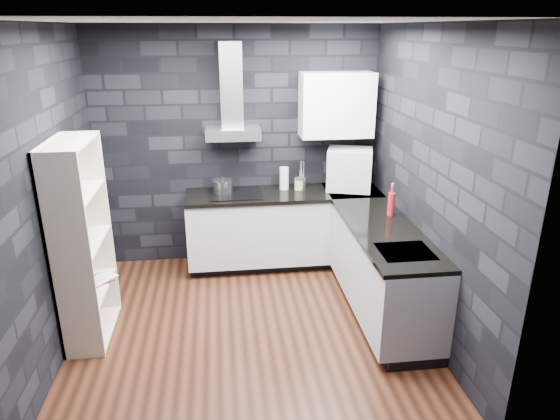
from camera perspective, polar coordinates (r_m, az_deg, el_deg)
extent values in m
plane|color=#411F13|center=(4.83, -3.56, -13.27)|extent=(3.20, 3.20, 0.00)
plane|color=white|center=(4.03, -4.44, 20.74)|extent=(3.20, 3.20, 0.00)
cube|color=black|center=(5.80, -4.90, 7.08)|extent=(3.20, 0.05, 2.70)
cube|color=black|center=(2.74, -1.93, -8.28)|extent=(3.20, 0.05, 2.70)
cube|color=black|center=(4.46, -25.26, 1.17)|extent=(0.05, 3.20, 2.70)
cube|color=black|center=(4.61, 16.67, 2.85)|extent=(0.05, 3.20, 2.70)
cube|color=black|center=(6.01, 0.37, -5.56)|extent=(2.18, 0.50, 0.10)
cube|color=black|center=(5.12, 11.78, -10.92)|extent=(0.50, 1.78, 0.10)
cube|color=silver|center=(5.80, 0.43, -1.90)|extent=(2.20, 0.60, 0.76)
cube|color=silver|center=(4.90, 11.69, -6.65)|extent=(0.60, 1.80, 0.76)
cube|color=black|center=(5.65, 0.46, 1.83)|extent=(2.20, 0.62, 0.04)
cube|color=black|center=(4.73, 11.91, -2.33)|extent=(0.62, 1.80, 0.04)
cube|color=black|center=(5.81, 8.29, 2.15)|extent=(0.62, 0.62, 0.04)
cube|color=silver|center=(5.57, -5.40, 8.71)|extent=(0.60, 0.34, 0.12)
cube|color=silver|center=(5.56, -5.60, 14.01)|extent=(0.24, 0.20, 0.90)
cube|color=white|center=(5.66, 6.46, 11.85)|extent=(0.80, 0.35, 0.70)
cube|color=black|center=(5.61, -5.14, 1.89)|extent=(0.58, 0.50, 0.01)
cube|color=silver|center=(4.30, 14.14, -4.66)|extent=(0.44, 0.40, 0.01)
cylinder|color=#B5B5BA|center=(5.64, -6.57, 2.67)|extent=(0.29, 0.29, 0.13)
cylinder|color=white|center=(5.73, 0.48, 3.64)|extent=(0.14, 0.14, 0.26)
cylinder|color=tan|center=(5.74, 2.17, 2.95)|extent=(0.13, 0.13, 0.12)
cylinder|color=#B5B5BA|center=(5.79, 2.47, 3.19)|extent=(0.13, 0.13, 0.13)
cube|color=silver|center=(5.76, 7.93, 4.54)|extent=(0.58, 0.51, 0.49)
cylinder|color=maroon|center=(5.04, 12.59, 0.66)|extent=(0.09, 0.09, 0.23)
cube|color=beige|center=(4.65, -21.68, -3.54)|extent=(0.57, 0.87, 1.80)
imported|color=white|center=(4.57, -21.96, -3.50)|extent=(0.20, 0.20, 0.05)
imported|color=maroon|center=(4.88, -20.69, -6.51)|extent=(0.16, 0.10, 0.23)
imported|color=#B2B2B2|center=(4.93, -20.58, -5.94)|extent=(0.16, 0.13, 0.25)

